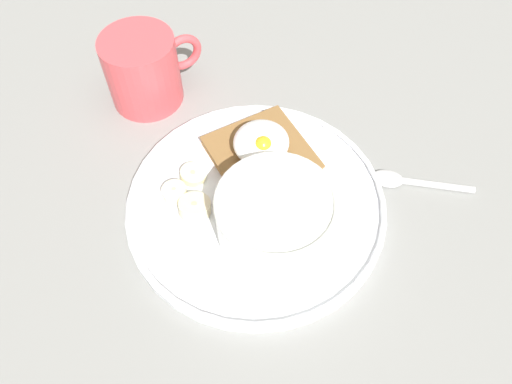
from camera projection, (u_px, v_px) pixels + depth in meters
The scene contains 10 objects.
ground_plane at pixel (256, 212), 55.24cm from camera, with size 120.00×120.00×2.00cm, color gray.
plate at pixel (256, 203), 53.74cm from camera, with size 27.95×27.95×1.60cm.
oatmeal_bowl at pixel (275, 216), 49.33cm from camera, with size 12.04×12.04×5.74cm.
toast_slice at pixel (261, 154), 56.26cm from camera, with size 12.83×12.83×1.34cm.
poached_egg at pixel (261, 143), 54.42cm from camera, with size 6.72×7.82×3.36cm.
banana_slice_front at pixel (193, 174), 54.96cm from camera, with size 4.20×4.20×1.33cm.
banana_slice_left at pixel (195, 207), 52.25cm from camera, with size 4.77×4.68×1.96cm.
banana_slice_back at pixel (175, 192), 53.45cm from camera, with size 3.23×3.31×1.52cm.
coffee_mug at pixel (144, 69), 59.90cm from camera, with size 12.18×8.87×8.89cm.
spoon at pixel (409, 181), 55.84cm from camera, with size 7.92×10.14×0.80cm.
Camera 1 is at (20.34, 20.44, 48.17)cm, focal length 35.00 mm.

